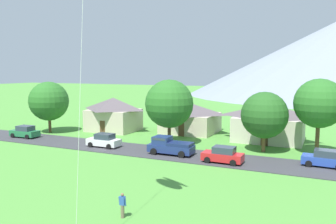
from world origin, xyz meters
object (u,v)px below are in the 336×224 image
at_px(tree_left_of_center, 169,104).
at_px(pickup_truck_navy_east_side, 170,146).
at_px(parked_car_white_mid_west, 104,141).
at_px(watcher_person, 122,205).
at_px(parked_car_red_east_end, 223,155).
at_px(parked_car_green_west_end, 25,132).
at_px(tree_right_of_center, 319,103).
at_px(tree_near_left, 264,115).
at_px(house_left_center, 269,122).
at_px(tree_near_right, 49,101).
at_px(parked_car_blue_mid_east, 325,159).
at_px(house_leftmost, 113,114).
at_px(house_right_center, 191,117).

distance_m(tree_left_of_center, pickup_truck_navy_east_side, 6.99).
bearing_deg(parked_car_white_mid_west, watcher_person, -51.59).
bearing_deg(parked_car_red_east_end, parked_car_green_west_end, 177.34).
relative_size(tree_right_of_center, pickup_truck_navy_east_side, 1.67).
xyz_separation_m(tree_near_left, watcher_person, (-5.15, -22.86, -3.49)).
bearing_deg(watcher_person, house_left_center, 80.96).
distance_m(tree_left_of_center, parked_car_white_mid_west, 9.45).
bearing_deg(tree_near_right, pickup_truck_navy_east_side, -13.13).
xyz_separation_m(parked_car_blue_mid_east, watcher_person, (-11.82, -18.60, 0.01)).
bearing_deg(parked_car_blue_mid_east, tree_left_of_center, 170.22).
distance_m(parked_car_green_west_end, watcher_person, 32.19).
height_order(house_leftmost, tree_left_of_center, tree_left_of_center).
height_order(parked_car_red_east_end, pickup_truck_navy_east_side, pickup_truck_navy_east_side).
bearing_deg(tree_left_of_center, tree_right_of_center, 6.35).
relative_size(house_leftmost, house_right_center, 0.94).
bearing_deg(parked_car_blue_mid_east, pickup_truck_navy_east_side, -173.54).
height_order(tree_left_of_center, parked_car_green_west_end, tree_left_of_center).
bearing_deg(watcher_person, parked_car_red_east_end, 82.04).
relative_size(tree_right_of_center, parked_car_red_east_end, 2.06).
bearing_deg(house_left_center, pickup_truck_navy_east_side, -125.22).
relative_size(house_leftmost, pickup_truck_navy_east_side, 1.52).
bearing_deg(house_leftmost, tree_near_right, -146.47).
bearing_deg(parked_car_white_mid_west, house_right_center, 67.77).
bearing_deg(house_left_center, tree_right_of_center, -42.53).
bearing_deg(tree_near_left, house_leftmost, 169.02).
xyz_separation_m(house_leftmost, tree_near_left, (24.21, -4.70, 1.63)).
bearing_deg(watcher_person, pickup_truck_navy_east_side, 104.27).
xyz_separation_m(tree_right_of_center, parked_car_blue_mid_east, (0.88, -5.14, -5.03)).
xyz_separation_m(house_left_center, tree_near_right, (-31.93, -7.33, 2.21)).
xyz_separation_m(parked_car_green_west_end, parked_car_blue_mid_east, (39.03, 1.40, 0.00)).
xyz_separation_m(tree_left_of_center, parked_car_white_mid_west, (-6.70, -4.96, -4.46)).
relative_size(house_leftmost, parked_car_green_west_end, 1.87).
height_order(tree_left_of_center, pickup_truck_navy_east_side, tree_left_of_center).
relative_size(house_left_center, tree_near_left, 1.36).
bearing_deg(tree_near_right, tree_near_left, 1.28).
distance_m(parked_car_green_west_end, pickup_truck_navy_east_side, 22.95).
xyz_separation_m(house_left_center, parked_car_red_east_end, (-2.48, -13.64, -1.79)).
bearing_deg(tree_near_left, parked_car_blue_mid_east, -32.55).
bearing_deg(house_leftmost, house_right_center, 18.06).
bearing_deg(tree_right_of_center, house_leftmost, 172.74).
xyz_separation_m(house_right_center, parked_car_green_west_end, (-19.81, -14.16, -1.49)).
bearing_deg(parked_car_white_mid_west, tree_right_of_center, 15.90).
xyz_separation_m(tree_near_left, parked_car_red_east_end, (-2.93, -7.03, -3.50)).
bearing_deg(parked_car_blue_mid_east, parked_car_white_mid_west, -175.96).
relative_size(tree_left_of_center, tree_right_of_center, 0.97).
distance_m(house_leftmost, pickup_truck_navy_east_side, 18.38).
bearing_deg(parked_car_white_mid_west, house_leftmost, 118.05).
height_order(house_leftmost, parked_car_green_west_end, house_leftmost).
bearing_deg(house_left_center, house_right_center, 171.11).
distance_m(house_right_center, tree_near_left, 15.29).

